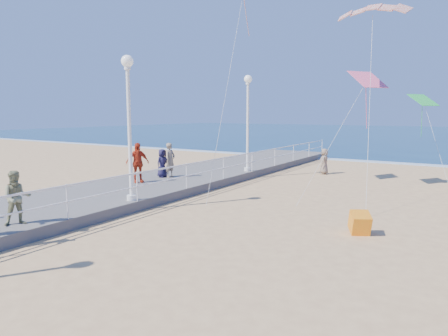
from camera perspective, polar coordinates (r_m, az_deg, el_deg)
The scene contains 16 objects.
ground at distance 12.45m, azimuth 4.90°, elevation -9.24°, with size 160.00×160.00×0.00m, color tan.
ocean at distance 75.87m, azimuth 28.15°, elevation 4.20°, with size 160.00×90.00×0.05m, color #0C2F4C.
surf_line at distance 31.76m, azimuth 22.15°, elevation 0.73°, with size 160.00×1.20×0.04m, color white.
boardwalk at distance 17.06m, azimuth -18.13°, elevation -4.21°, with size 5.00×44.00×0.40m, color slate.
railing at distance 15.09m, azimuth -12.34°, elevation -1.49°, with size 0.05×42.00×0.55m.
lamp_post_mid at distance 15.11m, azimuth -13.43°, elevation 7.68°, with size 0.44×0.44×5.32m.
lamp_post_far at distance 22.36m, azimuth 3.42°, elevation 7.87°, with size 0.44×0.44×5.32m.
spectator_1 at distance 13.14m, azimuth -27.48°, elevation -3.80°, with size 0.78×0.61×1.60m, color gray.
spectator_3 at distance 19.13m, azimuth -12.26°, elevation 0.74°, with size 1.10×0.46×1.88m, color red.
spectator_4 at distance 20.55m, azimuth -8.79°, elevation 0.70°, with size 0.71×0.46×1.45m, color #1D1A39.
spectator_6 at distance 20.41m, azimuth -7.69°, elevation 1.11°, with size 0.64×0.42×1.76m, color #84735B.
beach_walker_c at distance 24.71m, azimuth 14.14°, elevation 0.93°, with size 0.75×0.49×1.54m, color #7D6956.
box_kite at distance 12.85m, azimuth 18.82°, elevation -7.71°, with size 0.55×0.55×0.60m, color #F0500E.
kite_parafoil at distance 19.02m, azimuth 20.52°, elevation 20.71°, with size 2.98×0.90×0.30m, color red, non-canonical shape.
kite_diamond_pink at distance 20.56m, azimuth 19.84°, elevation 11.83°, with size 1.49×1.49×0.02m, color #FF5D87.
kite_diamond_green at distance 25.30m, azimuth 26.56°, elevation 8.69°, with size 1.31×1.31×0.02m, color green.
Camera 1 is at (5.43, -10.59, 3.66)m, focal length 32.00 mm.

